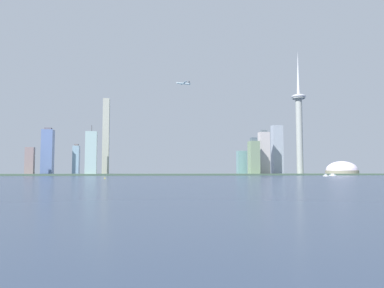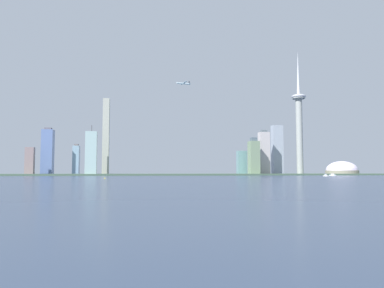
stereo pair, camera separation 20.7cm
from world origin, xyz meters
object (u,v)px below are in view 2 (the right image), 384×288
at_px(skyscraper_4, 264,153).
at_px(airplane, 183,83).
at_px(stadium_dome, 342,171).
at_px(skyscraper_2, 48,152).
at_px(skyscraper_6, 242,163).
at_px(observation_tower, 299,120).
at_px(skyscraper_7, 76,160).
at_px(boat_2, 333,175).
at_px(skyscraper_3, 91,154).
at_px(skyscraper_0, 254,158).
at_px(skyscraper_5, 106,137).
at_px(skyscraper_8, 30,161).
at_px(channel_buoy_0, 105,178).
at_px(boat_1, 326,175).
at_px(skyscraper_1, 277,150).

xyz_separation_m(skyscraper_4, airplane, (-206.07, -23.47, 162.68)).
distance_m(stadium_dome, airplane, 449.70).
bearing_deg(skyscraper_2, skyscraper_6, -2.77).
bearing_deg(observation_tower, skyscraper_7, 171.03).
xyz_separation_m(observation_tower, boat_2, (21.81, -110.31, -134.06)).
bearing_deg(stadium_dome, skyscraper_3, -177.47).
bearing_deg(skyscraper_7, boat_2, -19.14).
distance_m(skyscraper_0, skyscraper_5, 352.12).
xyz_separation_m(skyscraper_0, boat_2, (144.14, -98.34, -40.48)).
bearing_deg(skyscraper_7, stadium_dome, -7.75).
relative_size(observation_tower, skyscraper_3, 2.84).
relative_size(skyscraper_8, channel_buoy_0, 29.04).
bearing_deg(boat_1, skyscraper_7, 41.82).
relative_size(skyscraper_0, skyscraper_4, 0.80).
height_order(skyscraper_2, boat_1, skyscraper_2).
height_order(stadium_dome, skyscraper_0, skyscraper_0).
xyz_separation_m(skyscraper_4, skyscraper_5, (-384.88, 5.30, 35.43)).
bearing_deg(skyscraper_2, boat_1, -23.58).
bearing_deg(stadium_dome, observation_tower, 178.39).
bearing_deg(stadium_dome, skyscraper_4, 172.55).
bearing_deg(stadium_dome, skyscraper_0, -177.80).
xyz_separation_m(skyscraper_7, skyscraper_8, (-84.51, -90.42, -5.72)).
relative_size(skyscraper_1, skyscraper_4, 1.16).
distance_m(skyscraper_8, boat_2, 658.64).
height_order(skyscraper_0, skyscraper_5, skyscraper_5).
height_order(skyscraper_4, channel_buoy_0, skyscraper_4).
distance_m(skyscraper_3, boat_2, 525.96).
bearing_deg(skyscraper_0, skyscraper_8, 179.17).
bearing_deg(skyscraper_0, skyscraper_2, 172.82).
bearing_deg(skyscraper_1, boat_1, -91.76).
xyz_separation_m(skyscraper_6, channel_buoy_0, (-301.94, -408.23, -28.81)).
bearing_deg(stadium_dome, boat_2, -129.21).
xyz_separation_m(skyscraper_1, boat_1, (-7.83, -254.95, -62.99)).
relative_size(skyscraper_3, skyscraper_4, 0.98).
height_order(skyscraper_4, skyscraper_6, skyscraper_4).
xyz_separation_m(skyscraper_7, boat_2, (564.93, -196.07, -35.04)).
bearing_deg(boat_1, skyscraper_8, 53.07).
bearing_deg(skyscraper_5, skyscraper_2, 171.07).
height_order(stadium_dome, skyscraper_7, skyscraper_7).
height_order(skyscraper_7, skyscraper_8, skyscraper_7).
relative_size(skyscraper_0, skyscraper_1, 0.69).
xyz_separation_m(skyscraper_3, skyscraper_8, (-131.75, 25.18, -17.02)).
xyz_separation_m(skyscraper_2, skyscraper_5, (133.40, -20.96, 35.67)).
xyz_separation_m(skyscraper_3, skyscraper_7, (-47.24, 115.59, -11.29)).
relative_size(boat_1, channel_buoy_0, 5.56).
xyz_separation_m(observation_tower, skyscraper_5, (-468.97, 27.51, -45.97)).
distance_m(observation_tower, skyscraper_8, 636.33).
xyz_separation_m(skyscraper_3, airplane, (205.72, 28.57, 169.01)).
height_order(skyscraper_5, airplane, airplane).
xyz_separation_m(skyscraper_3, boat_2, (517.70, -80.48, -46.33)).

